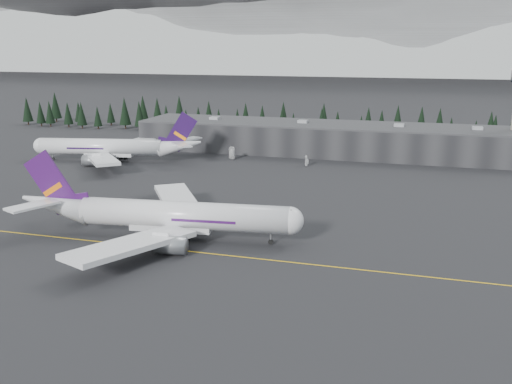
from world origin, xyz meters
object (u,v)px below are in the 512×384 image
(jet_main, at_px, (159,215))
(gse_vehicle_a, at_px, (232,158))
(terminal, at_px, (326,138))
(gse_vehicle_b, at_px, (307,164))
(jet_parked, at_px, (116,147))

(jet_main, xyz_separation_m, gse_vehicle_a, (-14.13, 95.89, -5.09))
(terminal, relative_size, gse_vehicle_a, 30.43)
(terminal, relative_size, gse_vehicle_b, 37.08)
(terminal, relative_size, jet_main, 2.28)
(jet_parked, height_order, gse_vehicle_a, jet_parked)
(gse_vehicle_a, bearing_deg, jet_main, -78.09)
(gse_vehicle_b, bearing_deg, gse_vehicle_a, -110.92)
(jet_main, xyz_separation_m, gse_vehicle_b, (17.38, 91.56, -5.09))
(terminal, height_order, gse_vehicle_b, terminal)
(jet_main, bearing_deg, gse_vehicle_b, 72.68)
(terminal, distance_m, jet_parked, 86.90)
(jet_parked, bearing_deg, jet_main, 114.40)
(jet_parked, distance_m, gse_vehicle_a, 46.27)
(terminal, distance_m, gse_vehicle_a, 41.96)
(jet_main, bearing_deg, gse_vehicle_a, 91.80)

